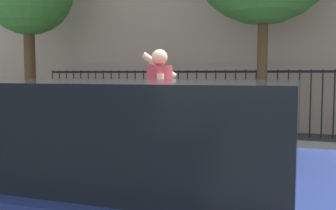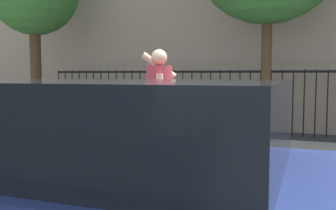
% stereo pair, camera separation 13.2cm
% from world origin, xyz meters
% --- Properties ---
extents(ground_plane, '(60.00, 60.00, 0.00)m').
position_xyz_m(ground_plane, '(0.00, 0.00, 0.00)').
color(ground_plane, '#333338').
extents(sidewalk, '(28.00, 4.40, 0.15)m').
position_xyz_m(sidewalk, '(0.00, 2.20, 0.07)').
color(sidewalk, gray).
rests_on(sidewalk, ground).
extents(iron_fence, '(12.03, 0.04, 1.60)m').
position_xyz_m(iron_fence, '(0.00, 5.90, 1.02)').
color(iron_fence, black).
rests_on(iron_fence, ground).
extents(parked_hatchback, '(4.28, 2.01, 1.45)m').
position_xyz_m(parked_hatchback, '(0.68, -1.60, 0.70)').
color(parked_hatchback, navy).
rests_on(parked_hatchback, ground).
extents(pedestrian_on_phone, '(0.57, 0.72, 1.67)m').
position_xyz_m(pedestrian_on_phone, '(-0.35, 0.91, 1.12)').
color(pedestrian_on_phone, tan).
rests_on(pedestrian_on_phone, sidewalk).
extents(street_bench, '(1.60, 0.45, 0.95)m').
position_xyz_m(street_bench, '(-2.87, 3.10, 0.65)').
color(street_bench, brown).
rests_on(street_bench, sidewalk).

